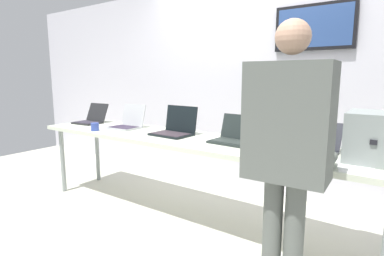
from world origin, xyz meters
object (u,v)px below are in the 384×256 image
Objects in this scene: laptop_station_2 at (175,128)px; laptop_station_4 at (311,145)px; coffee_mug at (95,127)px; laptop_station_3 at (234,136)px; workbench at (186,143)px; laptop_station_0 at (91,119)px; laptop_station_1 at (128,123)px; person at (288,143)px; equipment_box at (376,137)px.

laptop_station_2 is 1.02× the size of laptop_station_4.
laptop_station_3 is at bearing 11.83° from coffee_mug.
laptop_station_3 is (0.46, 0.06, 0.10)m from workbench.
workbench is 1.10m from laptop_station_4.
laptop_station_0 is 2.57m from laptop_station_4.
laptop_station_1 is 0.35m from coffee_mug.
person is (2.61, -0.69, 0.14)m from laptop_station_0.
workbench is 1.48m from laptop_station_0.
equipment_box is 1.02× the size of laptop_station_4.
coffee_mug is at bearing -165.91° from workbench.
person is (1.98, -0.69, 0.14)m from laptop_station_1.
equipment_box is 1.05m from laptop_station_3.
coffee_mug is (-2.09, -0.33, -0.01)m from laptop_station_4.
laptop_station_4 is at bearing 0.24° from laptop_station_0.
equipment_box is (1.50, 0.05, 0.21)m from workbench.
laptop_station_3 is at bearing -177.81° from laptop_station_4.
workbench is 41.60× the size of coffee_mug.
laptop_station_3 is at bearing 0.45° from laptop_station_2.
laptop_station_2 is 1.06× the size of laptop_station_3.
workbench is 8.83× the size of equipment_box.
laptop_station_1 is 3.87× the size of coffee_mug.
person is (1.31, -0.67, 0.14)m from laptop_station_2.
coffee_mug is (-0.15, -0.32, -0.02)m from laptop_station_1.
laptop_station_2 is 0.88m from coffee_mug.
equipment_box reaches higher than workbench.
laptop_station_1 is 1.30m from laptop_station_3.
person is at bearing -19.20° from laptop_station_1.
equipment_box is 0.77m from person.
laptop_station_4 is at bearing 176.01° from equipment_box.
coffee_mug is (-1.46, -0.31, -0.01)m from laptop_station_3.
equipment_box is 0.43m from laptop_station_4.
laptop_station_2 is (-0.17, 0.05, 0.11)m from workbench.
laptop_station_1 is at bearing 160.80° from person.
equipment_box reaches higher than laptop_station_1.
laptop_station_3 is (1.30, -0.01, -0.00)m from laptop_station_1.
laptop_station_0 reaches higher than coffee_mug.
person is 2.17m from coffee_mug.
laptop_station_1 is 0.84× the size of laptop_station_4.
workbench is at bearing -2.66° from laptop_station_0.
laptop_station_4 is (1.09, 0.08, 0.10)m from workbench.
laptop_station_0 is at bearing -179.76° from laptop_station_4.
laptop_station_1 is (-2.34, 0.02, -0.11)m from equipment_box.
person is 19.82× the size of coffee_mug.
laptop_station_4 is at bearing 4.16° from workbench.
workbench is 10.11× the size of laptop_station_0.
laptop_station_0 reaches higher than workbench.
workbench is 2.10× the size of person.
laptop_station_1 is (-0.84, 0.07, 0.11)m from workbench.
workbench is 0.21m from laptop_station_2.
laptop_station_3 reaches higher than coffee_mug.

